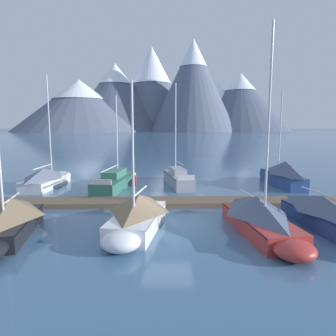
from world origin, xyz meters
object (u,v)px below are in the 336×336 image
object	(u,v)px
sailboat_last_slip	(282,174)
person_on_dock	(135,184)
sailboat_mid_dock_port	(116,180)
sailboat_far_berth	(177,177)
sailboat_nearest_berth	(48,177)
sailboat_end_of_dock	(331,216)
sailboat_mid_dock_starboard	(137,215)
sailboat_second_berth	(7,220)
sailboat_outer_slip	(262,217)

from	to	relation	value
sailboat_last_slip	person_on_dock	world-z (taller)	sailboat_last_slip
sailboat_mid_dock_port	sailboat_far_berth	distance (m)	4.98
sailboat_last_slip	sailboat_nearest_berth	bearing A→B (deg)	-178.31
sailboat_mid_dock_port	sailboat_end_of_dock	distance (m)	15.35
sailboat_mid_dock_starboard	sailboat_end_of_dock	distance (m)	8.89
sailboat_last_slip	sailboat_mid_dock_port	bearing A→B (deg)	-176.52
sailboat_mid_dock_starboard	person_on_dock	bearing A→B (deg)	97.38
sailboat_last_slip	person_on_dock	bearing A→B (deg)	-152.37
sailboat_far_berth	sailboat_mid_dock_port	bearing A→B (deg)	-166.11
sailboat_far_berth	sailboat_end_of_dock	world-z (taller)	sailboat_end_of_dock
sailboat_second_berth	sailboat_end_of_dock	distance (m)	14.54
sailboat_nearest_berth	sailboat_last_slip	bearing A→B (deg)	1.69
sailboat_nearest_berth	sailboat_mid_dock_port	distance (m)	5.50
sailboat_mid_dock_starboard	sailboat_mid_dock_port	bearing A→B (deg)	104.94
sailboat_nearest_berth	sailboat_far_berth	distance (m)	10.37
sailboat_nearest_berth	sailboat_mid_dock_port	world-z (taller)	sailboat_nearest_berth
sailboat_mid_dock_starboard	sailboat_end_of_dock	xyz separation A→B (m)	(8.89, -0.09, -0.01)
sailboat_mid_dock_port	sailboat_far_berth	size ratio (longest dim) A/B	0.90
sailboat_mid_dock_starboard	sailboat_outer_slip	distance (m)	5.68
sailboat_end_of_dock	sailboat_last_slip	world-z (taller)	sailboat_end_of_dock
sailboat_second_berth	person_on_dock	size ratio (longest dim) A/B	3.81
sailboat_nearest_berth	sailboat_mid_dock_port	bearing A→B (deg)	-2.68
sailboat_second_berth	sailboat_outer_slip	size ratio (longest dim) A/B	0.71
sailboat_far_berth	sailboat_last_slip	size ratio (longest dim) A/B	1.07
sailboat_far_berth	person_on_dock	bearing A→B (deg)	-113.91
sailboat_second_berth	sailboat_far_berth	distance (m)	14.24
sailboat_far_berth	sailboat_last_slip	world-z (taller)	sailboat_far_berth
sailboat_nearest_berth	sailboat_end_of_dock	bearing A→B (deg)	-31.26
sailboat_far_berth	person_on_dock	size ratio (longest dim) A/B	4.86
sailboat_second_berth	sailboat_end_of_dock	size ratio (longest dim) A/B	0.78
sailboat_outer_slip	sailboat_last_slip	distance (m)	12.21
sailboat_mid_dock_starboard	sailboat_end_of_dock	bearing A→B (deg)	-0.61
sailboat_last_slip	sailboat_second_berth	bearing A→B (deg)	-144.80
sailboat_mid_dock_starboard	sailboat_far_berth	world-z (taller)	sailboat_far_berth
sailboat_second_berth	sailboat_mid_dock_port	xyz separation A→B (m)	(2.97, 10.71, -0.16)
sailboat_far_berth	sailboat_outer_slip	distance (m)	12.03
sailboat_nearest_berth	sailboat_second_berth	xyz separation A→B (m)	(2.52, -10.97, 0.00)
sailboat_mid_dock_port	sailboat_mid_dock_starboard	bearing A→B (deg)	-75.06
sailboat_mid_dock_starboard	sailboat_far_berth	size ratio (longest dim) A/B	0.82
sailboat_mid_dock_starboard	sailboat_outer_slip	bearing A→B (deg)	-3.14
person_on_dock	sailboat_end_of_dock	bearing A→B (deg)	-27.59
sailboat_mid_dock_starboard	sailboat_outer_slip	world-z (taller)	sailboat_outer_slip
sailboat_outer_slip	sailboat_mid_dock_port	bearing A→B (deg)	128.96
sailboat_second_berth	sailboat_far_berth	xyz separation A→B (m)	(7.80, 11.91, -0.14)
sailboat_mid_dock_port	sailboat_far_berth	world-z (taller)	sailboat_far_berth
sailboat_mid_dock_port	sailboat_outer_slip	distance (m)	13.26
sailboat_outer_slip	person_on_dock	xyz separation A→B (m)	(-6.30, 5.19, 0.50)
sailboat_nearest_berth	sailboat_mid_dock_starboard	xyz separation A→B (m)	(8.16, -10.26, 0.03)
sailboat_mid_dock_port	sailboat_last_slip	bearing A→B (deg)	3.48
sailboat_mid_dock_port	sailboat_outer_slip	bearing A→B (deg)	-51.04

